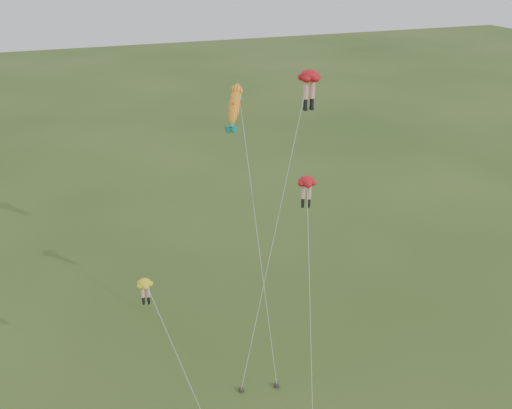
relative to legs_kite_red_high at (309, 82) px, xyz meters
name	(u,v)px	position (x,y,z in m)	size (l,w,h in m)	color
ground	(254,393)	(-6.67, -7.12, -19.30)	(300.00, 300.00, 0.00)	#2E4619
legs_kite_red_high	(309,82)	(0.00, 0.00, 0.00)	(8.48, 7.79, 20.14)	#B31219
legs_kite_red_mid	(307,188)	(-2.14, -4.74, -5.71)	(2.84, 7.14, 14.37)	#B31219
legs_kite_yellow	(147,290)	(-13.02, -5.77, -10.36)	(3.36, 3.72, 9.67)	yellow
fish_kite	(235,106)	(-4.92, 1.30, -1.53)	(2.16, 10.01, 19.39)	yellow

